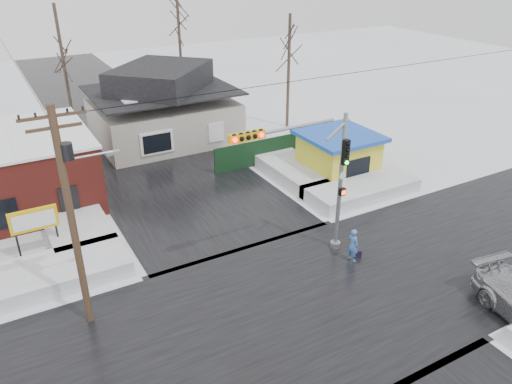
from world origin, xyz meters
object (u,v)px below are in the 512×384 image
traffic_signal (315,171)px  marquee_sign (34,221)px  kiosk (338,154)px  pedestrian (353,245)px  utility_pole (72,209)px

traffic_signal → marquee_sign: 13.42m
kiosk → traffic_signal: bearing=-135.2°
traffic_signal → pedestrian: traffic_signal is taller
utility_pole → kiosk: utility_pole is taller
utility_pole → marquee_sign: 6.87m
kiosk → pedestrian: 10.01m
utility_pole → pedestrian: utility_pole is taller
traffic_signal → kiosk: size_ratio=1.52×
marquee_sign → pedestrian: (12.97, -7.83, -1.07)m
pedestrian → traffic_signal: bearing=40.3°
traffic_signal → pedestrian: bearing=-40.2°
utility_pole → kiosk: (17.43, 6.49, -3.65)m
marquee_sign → kiosk: bearing=1.6°
traffic_signal → kiosk: bearing=44.8°
utility_pole → marquee_sign: bearing=100.1°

